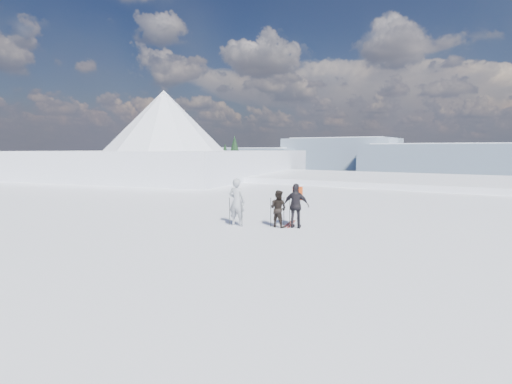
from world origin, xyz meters
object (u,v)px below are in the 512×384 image
skier_grey (237,202)px  skis_loose (290,224)px  skier_dark (278,209)px  skier_pack (296,206)px

skier_grey → skis_loose: bearing=-146.7°
skis_loose → skier_dark: bearing=-98.8°
skier_grey → skier_pack: (2.36, 0.82, -0.09)m
skier_dark → skier_pack: 0.75m
skier_pack → skier_grey: bearing=6.0°
skier_dark → skis_loose: (0.13, 0.84, -0.75)m
skier_dark → skis_loose: skier_dark is taller
skier_pack → skier_dark: bearing=5.4°
skier_grey → skier_pack: skier_grey is taller
skier_grey → skis_loose: 2.49m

